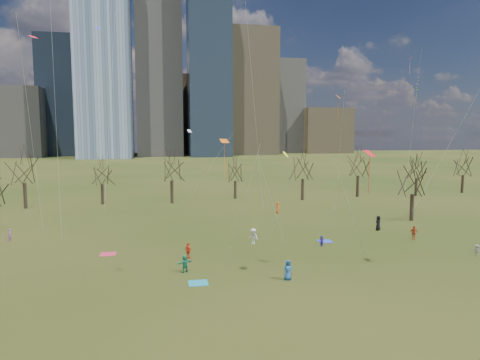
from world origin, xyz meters
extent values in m
plane|color=black|center=(0.00, 0.00, 0.00)|extent=(500.00, 500.00, 0.00)
cube|color=slate|center=(-35.00, 190.00, 59.00)|extent=(26.00, 26.00, 118.00)
cube|color=slate|center=(-8.00, 205.00, 47.50)|extent=(24.00, 24.00, 95.00)
cube|color=#384C66|center=(18.00, 195.00, 52.50)|extent=(22.00, 22.00, 105.00)
cube|color=#726347|center=(45.00, 215.00, 36.00)|extent=(28.00, 28.00, 72.00)
cube|color=#384C66|center=(-60.00, 220.00, 32.50)|extent=(25.00, 25.00, 65.00)
cube|color=slate|center=(70.00, 230.00, 29.00)|extent=(22.00, 22.00, 58.00)
cube|color=#726347|center=(5.00, 240.00, 24.00)|extent=(30.00, 30.00, 48.00)
cube|color=slate|center=(-85.00, 210.00, 18.00)|extent=(35.00, 30.00, 36.00)
cube|color=#726347|center=(95.00, 225.00, 14.00)|extent=(30.00, 28.00, 28.00)
cylinder|color=black|center=(-31.00, 39.00, 2.14)|extent=(0.55, 0.55, 4.28)
cylinder|color=black|center=(-19.00, 41.00, 1.80)|extent=(0.52, 0.52, 3.60)
cylinder|color=black|center=(-7.00, 40.00, 2.02)|extent=(0.54, 0.54, 4.05)
cylinder|color=black|center=(5.00, 43.00, 1.69)|extent=(0.51, 0.51, 3.38)
cylinder|color=black|center=(17.00, 39.00, 1.98)|extent=(0.54, 0.54, 3.96)
cylinder|color=black|center=(29.00, 41.00, 2.07)|extent=(0.54, 0.54, 4.14)
cylinder|color=black|center=(41.00, 40.00, 1.75)|extent=(0.52, 0.52, 3.51)
cylinder|color=black|center=(53.00, 42.00, 1.87)|extent=(0.53, 0.53, 3.74)
cylinder|color=black|center=(26.00, 18.00, 1.91)|extent=(0.53, 0.53, 3.83)
cube|color=teal|center=(-6.18, -1.89, 0.01)|extent=(1.60, 1.50, 0.03)
cube|color=#293EC0|center=(9.43, 9.19, 0.01)|extent=(1.60, 1.50, 0.03)
cube|color=#BB2546|center=(-14.51, 8.39, 0.01)|extent=(1.60, 1.50, 0.03)
imported|color=#215192|center=(1.36, -2.53, 0.86)|extent=(0.88, 0.61, 1.72)
imported|color=slate|center=(22.24, 0.70, 0.60)|extent=(0.86, 0.88, 1.21)
imported|color=#F33A1B|center=(-6.49, 5.33, 0.80)|extent=(0.84, 0.99, 1.59)
imported|color=#1C7E5D|center=(-7.09, 1.12, 0.80)|extent=(1.55, 1.02, 1.60)
imported|color=black|center=(18.25, 13.21, 0.95)|extent=(1.06, 1.09, 1.89)
imported|color=#8E4A94|center=(-26.13, 15.59, 0.77)|extent=(0.49, 0.63, 1.54)
imported|color=#3226A6|center=(8.17, 7.11, 0.61)|extent=(0.64, 0.71, 1.21)
imported|color=silver|center=(1.05, 9.57, 0.89)|extent=(1.30, 1.26, 1.78)
imported|color=#AC3518|center=(19.90, 7.99, 0.83)|extent=(1.03, 0.59, 1.66)
imported|color=#CE5916|center=(8.88, 27.31, 0.85)|extent=(0.57, 0.85, 1.70)
plane|color=orange|center=(-4.10, -2.96, 11.78)|extent=(0.99, 0.94, 0.31)
cylinder|color=silver|center=(-3.48, -6.47, 6.59)|extent=(1.26, 7.04, 10.39)
cylinder|color=orange|center=(-4.10, -2.96, 10.16)|extent=(0.04, 0.04, 2.70)
plane|color=red|center=(8.60, -2.29, 10.67)|extent=(1.32, 1.24, 0.53)
cylinder|color=silver|center=(6.03, -4.46, 6.03)|extent=(5.16, 4.37, 9.28)
cylinder|color=red|center=(8.60, -2.29, 8.78)|extent=(0.04, 0.04, 3.15)
cylinder|color=silver|center=(-18.80, 7.60, 15.77)|extent=(1.29, 6.03, 28.74)
cylinder|color=silver|center=(2.75, 17.94, 18.61)|extent=(5.18, 8.55, 34.42)
plane|color=green|center=(25.39, 17.05, 18.39)|extent=(0.98, 1.07, 0.56)
cylinder|color=silver|center=(28.00, 14.14, 9.90)|extent=(5.23, 5.85, 17.00)
plane|color=blue|center=(-17.02, 26.79, 26.77)|extent=(1.23, 1.19, 0.45)
cylinder|color=silver|center=(-15.47, 22.66, 14.09)|extent=(3.11, 8.28, 25.38)
plane|color=#FA5315|center=(15.59, 20.60, 17.45)|extent=(1.07, 1.09, 0.57)
cylinder|color=silver|center=(14.34, 16.80, 9.42)|extent=(2.54, 7.61, 16.06)
cylinder|color=#FA5315|center=(15.59, 20.60, 15.69)|extent=(0.04, 0.04, 3.00)
plane|color=#EAFF28|center=(3.12, 4.31, 10.32)|extent=(0.81, 0.84, 0.52)
cylinder|color=silver|center=(1.10, 1.62, 5.86)|extent=(4.06, 5.40, 8.93)
plane|color=red|center=(-21.99, 13.73, 22.55)|extent=(1.41, 1.40, 0.39)
cylinder|color=silver|center=(-21.42, 8.99, 11.97)|extent=(1.17, 9.50, 21.15)
plane|color=#FF5DB5|center=(30.57, 27.32, 24.53)|extent=(1.04, 1.06, 0.43)
cylinder|color=silver|center=(29.50, 24.19, 12.97)|extent=(2.16, 6.28, 23.14)
cylinder|color=#FF5DB5|center=(30.57, 27.32, 23.09)|extent=(0.04, 0.04, 2.40)
plane|color=white|center=(-3.93, 37.85, 12.79)|extent=(1.04, 0.95, 0.50)
cylinder|color=silver|center=(-0.62, 34.30, 7.09)|extent=(6.64, 7.12, 11.40)
camera|label=1|loc=(-9.19, -36.23, 12.37)|focal=32.00mm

